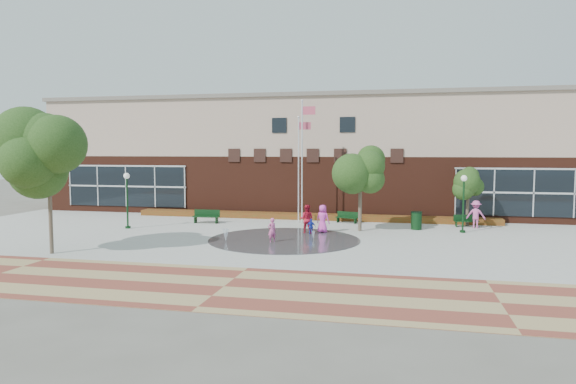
% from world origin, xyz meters
% --- Properties ---
extents(ground, '(120.00, 120.00, 0.00)m').
position_xyz_m(ground, '(0.00, 0.00, 0.00)').
color(ground, '#666056').
rests_on(ground, ground).
extents(plaza_concrete, '(46.00, 18.00, 0.01)m').
position_xyz_m(plaza_concrete, '(0.00, 4.00, 0.00)').
color(plaza_concrete, '#A8A8A0').
rests_on(plaza_concrete, ground).
extents(paver_band, '(46.00, 6.00, 0.01)m').
position_xyz_m(paver_band, '(0.00, -7.00, 0.00)').
color(paver_band, brown).
rests_on(paver_band, ground).
extents(splash_pad, '(8.40, 8.40, 0.01)m').
position_xyz_m(splash_pad, '(0.00, 3.00, 0.00)').
color(splash_pad, '#383A3D').
rests_on(splash_pad, ground).
extents(library_building, '(44.40, 10.40, 9.20)m').
position_xyz_m(library_building, '(0.00, 17.48, 4.64)').
color(library_building, '#4D2216').
rests_on(library_building, ground).
extents(flower_bed, '(26.00, 1.20, 0.40)m').
position_xyz_m(flower_bed, '(0.00, 11.60, 0.00)').
color(flower_bed, '#A3150E').
rests_on(flower_bed, ground).
extents(flagpole_left, '(0.98, 0.16, 8.35)m').
position_xyz_m(flagpole_left, '(-0.21, 9.64, 4.65)').
color(flagpole_left, white).
rests_on(flagpole_left, ground).
extents(flagpole_right, '(0.89, 0.23, 7.29)m').
position_xyz_m(flagpole_right, '(-0.50, 9.87, 4.07)').
color(flagpole_right, white).
rests_on(flagpole_right, ground).
extents(lamp_left, '(0.38, 0.38, 3.55)m').
position_xyz_m(lamp_left, '(-10.64, 4.94, 2.20)').
color(lamp_left, black).
rests_on(lamp_left, ground).
extents(lamp_right, '(0.37, 0.37, 3.49)m').
position_xyz_m(lamp_right, '(9.98, 7.72, 2.17)').
color(lamp_right, black).
rests_on(lamp_right, ground).
extents(bench_left, '(1.84, 0.55, 0.92)m').
position_xyz_m(bench_left, '(-6.65, 8.25, 0.30)').
color(bench_left, black).
rests_on(bench_left, ground).
extents(bench_mid, '(1.60, 0.87, 0.78)m').
position_xyz_m(bench_mid, '(2.74, 10.34, 0.25)').
color(bench_mid, black).
rests_on(bench_mid, ground).
extents(bench_right, '(1.61, 0.64, 0.79)m').
position_xyz_m(bench_right, '(10.49, 10.20, 0.25)').
color(bench_right, black).
rests_on(bench_right, ground).
extents(trash_can, '(0.70, 0.70, 1.15)m').
position_xyz_m(trash_can, '(7.28, 8.35, 0.58)').
color(trash_can, black).
rests_on(trash_can, ground).
extents(tree_big_left, '(4.22, 4.22, 6.75)m').
position_xyz_m(tree_big_left, '(-10.10, -3.09, 4.83)').
color(tree_big_left, '#4C3F32').
rests_on(tree_big_left, ground).
extents(tree_mid, '(3.13, 3.13, 5.28)m').
position_xyz_m(tree_mid, '(3.87, 7.03, 3.84)').
color(tree_mid, '#4C3F32').
rests_on(tree_mid, ground).
extents(tree_small_right, '(2.28, 2.28, 3.89)m').
position_xyz_m(tree_small_right, '(10.60, 10.68, 2.84)').
color(tree_small_right, '#4C3F32').
rests_on(tree_small_right, ground).
extents(water_jet_a, '(0.35, 0.35, 0.67)m').
position_xyz_m(water_jet_a, '(-2.96, 1.72, 0.00)').
color(water_jet_a, white).
rests_on(water_jet_a, ground).
extents(water_jet_b, '(0.19, 0.19, 0.44)m').
position_xyz_m(water_jet_b, '(1.57, 3.42, 0.00)').
color(water_jet_b, white).
rests_on(water_jet_b, ground).
extents(child_splash, '(0.57, 0.57, 1.34)m').
position_xyz_m(child_splash, '(-0.48, 2.12, 0.67)').
color(child_splash, '#DD559B').
rests_on(child_splash, ground).
extents(adult_red, '(0.91, 0.74, 1.73)m').
position_xyz_m(adult_red, '(0.82, 5.51, 0.87)').
color(adult_red, red).
rests_on(adult_red, ground).
extents(adult_pink, '(0.96, 0.77, 1.70)m').
position_xyz_m(adult_pink, '(1.72, 5.97, 0.85)').
color(adult_pink, '#F244C6').
rests_on(adult_pink, ground).
extents(child_blue, '(0.58, 0.27, 0.96)m').
position_xyz_m(child_blue, '(1.17, 5.04, 0.48)').
color(child_blue, '#1F32C4').
rests_on(child_blue, ground).
extents(person_bench, '(1.27, 0.90, 1.78)m').
position_xyz_m(person_bench, '(11.01, 9.78, 0.89)').
color(person_bench, '#CE579D').
rests_on(person_bench, ground).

